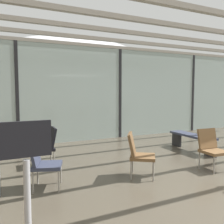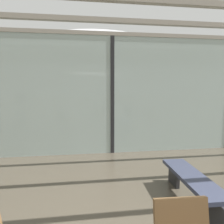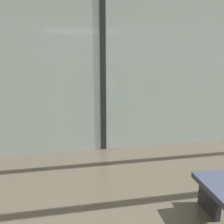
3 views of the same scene
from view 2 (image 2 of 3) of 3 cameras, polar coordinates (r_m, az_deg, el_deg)
name	(u,v)px [view 2 (image 2 of 3)]	position (r m, az deg, el deg)	size (l,w,h in m)	color
glass_curtain_wall	(112,96)	(5.71, 0.04, 4.41)	(14.00, 0.08, 3.18)	#A3B7B2
window_mullion_1	(112,96)	(5.71, 0.04, 4.41)	(0.10, 0.12, 3.18)	black
parked_airplane	(91,78)	(10.36, -5.80, 9.18)	(11.13, 4.53, 4.53)	silver
waiting_bench	(192,182)	(3.63, 21.04, -17.48)	(0.44, 1.70, 0.47)	#33384C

